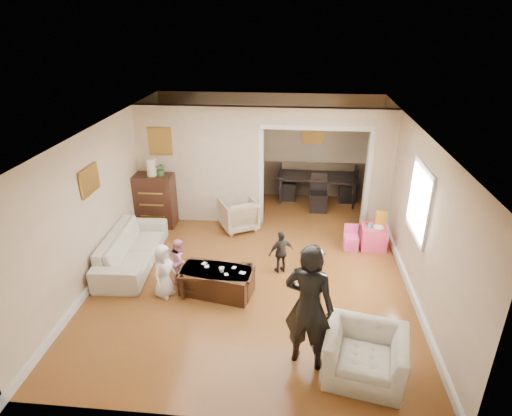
# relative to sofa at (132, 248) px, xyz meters

# --- Properties ---
(floor) EXTENTS (7.00, 7.00, 0.00)m
(floor) POSITION_rel_sofa_xyz_m (2.29, 0.24, -0.32)
(floor) COLOR brown
(floor) RESTS_ON ground
(partition_left) EXTENTS (2.75, 0.18, 2.60)m
(partition_left) POSITION_rel_sofa_xyz_m (0.92, 2.04, 0.98)
(partition_left) COLOR beige
(partition_left) RESTS_ON ground
(partition_right) EXTENTS (0.55, 0.18, 2.60)m
(partition_right) POSITION_rel_sofa_xyz_m (4.77, 2.04, 0.98)
(partition_right) COLOR beige
(partition_right) RESTS_ON ground
(partition_header) EXTENTS (2.22, 0.18, 0.35)m
(partition_header) POSITION_rel_sofa_xyz_m (3.39, 2.04, 2.11)
(partition_header) COLOR beige
(partition_header) RESTS_ON partition_right
(window_pane) EXTENTS (0.03, 0.95, 1.10)m
(window_pane) POSITION_rel_sofa_xyz_m (5.02, -0.16, 1.23)
(window_pane) COLOR white
(window_pane) RESTS_ON ground
(framed_art_partition) EXTENTS (0.45, 0.03, 0.55)m
(framed_art_partition) POSITION_rel_sofa_xyz_m (0.09, 1.94, 1.53)
(framed_art_partition) COLOR brown
(framed_art_partition) RESTS_ON partition_left
(framed_art_sofa_wall) EXTENTS (0.03, 0.55, 0.40)m
(framed_art_sofa_wall) POSITION_rel_sofa_xyz_m (-0.42, -0.36, 1.48)
(framed_art_sofa_wall) COLOR brown
(framed_art_alcove) EXTENTS (0.45, 0.03, 0.55)m
(framed_art_alcove) POSITION_rel_sofa_xyz_m (3.39, 3.68, 1.38)
(framed_art_alcove) COLOR brown
(sofa) EXTENTS (0.95, 2.20, 0.63)m
(sofa) POSITION_rel_sofa_xyz_m (0.00, 0.00, 0.00)
(sofa) COLOR beige
(sofa) RESTS_ON ground
(armchair_back) EXTENTS (0.99, 1.00, 0.68)m
(armchair_back) POSITION_rel_sofa_xyz_m (1.79, 1.64, 0.03)
(armchair_back) COLOR tan
(armchair_back) RESTS_ON ground
(armchair_front) EXTENTS (1.17, 1.07, 0.66)m
(armchair_front) POSITION_rel_sofa_xyz_m (3.97, -2.41, 0.01)
(armchair_front) COLOR beige
(armchair_front) RESTS_ON ground
(dresser) EXTENTS (0.86, 0.48, 1.18)m
(dresser) POSITION_rel_sofa_xyz_m (-0.05, 1.65, 0.27)
(dresser) COLOR #361810
(dresser) RESTS_ON ground
(table_lamp) EXTENTS (0.22, 0.22, 0.36)m
(table_lamp) POSITION_rel_sofa_xyz_m (-0.05, 1.65, 1.04)
(table_lamp) COLOR beige
(table_lamp) RESTS_ON dresser
(potted_plant) EXTENTS (0.26, 0.23, 0.29)m
(potted_plant) POSITION_rel_sofa_xyz_m (0.15, 1.65, 1.01)
(potted_plant) COLOR #3F6D30
(potted_plant) RESTS_ON dresser
(coffee_table) EXTENTS (1.27, 0.82, 0.44)m
(coffee_table) POSITION_rel_sofa_xyz_m (1.75, -0.78, -0.09)
(coffee_table) COLOR #341A10
(coffee_table) RESTS_ON ground
(coffee_cup) EXTENTS (0.11, 0.11, 0.09)m
(coffee_cup) POSITION_rel_sofa_xyz_m (1.85, -0.83, 0.17)
(coffee_cup) COLOR white
(coffee_cup) RESTS_ON coffee_table
(play_table) EXTENTS (0.50, 0.50, 0.47)m
(play_table) POSITION_rel_sofa_xyz_m (4.61, 1.04, -0.08)
(play_table) COLOR #F74171
(play_table) RESTS_ON ground
(cereal_box) EXTENTS (0.20, 0.07, 0.30)m
(cereal_box) POSITION_rel_sofa_xyz_m (4.73, 1.14, 0.31)
(cereal_box) COLOR yellow
(cereal_box) RESTS_ON play_table
(cyan_cup) EXTENTS (0.08, 0.08, 0.08)m
(cyan_cup) POSITION_rel_sofa_xyz_m (4.51, 0.99, 0.20)
(cyan_cup) COLOR #26B2BF
(cyan_cup) RESTS_ON play_table
(toy_block) EXTENTS (0.10, 0.08, 0.05)m
(toy_block) POSITION_rel_sofa_xyz_m (4.49, 1.16, 0.18)
(toy_block) COLOR red
(toy_block) RESTS_ON play_table
(play_bowl) EXTENTS (0.21, 0.21, 0.05)m
(play_bowl) POSITION_rel_sofa_xyz_m (4.66, 0.92, 0.18)
(play_bowl) COLOR white
(play_bowl) RESTS_ON play_table
(dining_table) EXTENTS (2.07, 1.28, 0.70)m
(dining_table) POSITION_rel_sofa_xyz_m (3.57, 3.42, 0.03)
(dining_table) COLOR black
(dining_table) RESTS_ON ground
(adult_person) EXTENTS (0.77, 0.63, 1.82)m
(adult_person) POSITION_rel_sofa_xyz_m (3.23, -2.25, 0.59)
(adult_person) COLOR black
(adult_person) RESTS_ON ground
(child_kneel_a) EXTENTS (0.45, 0.54, 0.94)m
(child_kneel_a) POSITION_rel_sofa_xyz_m (0.90, -0.93, 0.15)
(child_kneel_a) COLOR white
(child_kneel_a) RESTS_ON ground
(child_kneel_b) EXTENTS (0.36, 0.44, 0.82)m
(child_kneel_b) POSITION_rel_sofa_xyz_m (1.05, -0.48, 0.09)
(child_kneel_b) COLOR pink
(child_kneel_b) RESTS_ON ground
(child_toddler) EXTENTS (0.52, 0.40, 0.82)m
(child_toddler) POSITION_rel_sofa_xyz_m (2.80, -0.03, 0.09)
(child_toddler) COLOR black
(child_toddler) RESTS_ON ground
(craft_papers) EXTENTS (0.79, 0.40, 0.00)m
(craft_papers) POSITION_rel_sofa_xyz_m (1.84, -0.73, 0.13)
(craft_papers) COLOR white
(craft_papers) RESTS_ON coffee_table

